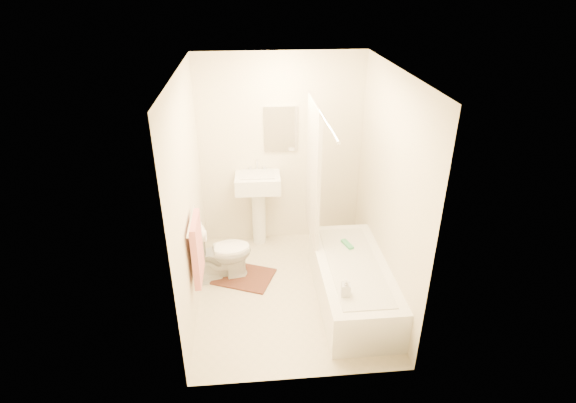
{
  "coord_description": "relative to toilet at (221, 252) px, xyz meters",
  "views": [
    {
      "loc": [
        -0.39,
        -3.97,
        3.17
      ],
      "look_at": [
        0.0,
        0.25,
        1.0
      ],
      "focal_mm": 28.0,
      "sensor_mm": 36.0,
      "label": 1
    }
  ],
  "objects": [
    {
      "name": "scrub_brush",
      "position": [
        1.4,
        -0.19,
        0.14
      ],
      "size": [
        0.12,
        0.2,
        0.04
      ],
      "primitive_type": "cube",
      "rotation": [
        0.0,
        0.0,
        0.32
      ],
      "color": "#43AB6A",
      "rests_on": "bathtub"
    },
    {
      "name": "towel",
      "position": [
        -0.18,
        -0.6,
        0.44
      ],
      "size": [
        0.06,
        0.45,
        0.66
      ],
      "primitive_type": "cube",
      "color": "#CC7266",
      "rests_on": "towel_bar"
    },
    {
      "name": "wall_back",
      "position": [
        0.75,
        0.85,
        0.86
      ],
      "size": [
        2.0,
        0.02,
        2.4
      ],
      "primitive_type": "cube",
      "color": "beige",
      "rests_on": "ground"
    },
    {
      "name": "ceiling",
      "position": [
        0.75,
        -0.35,
        2.06
      ],
      "size": [
        2.4,
        2.4,
        0.0
      ],
      "primitive_type": "plane",
      "color": "white",
      "rests_on": "ground"
    },
    {
      "name": "toilet_paper",
      "position": [
        -0.18,
        -0.23,
        0.36
      ],
      "size": [
        0.11,
        0.12,
        0.12
      ],
      "primitive_type": "cylinder",
      "rotation": [
        0.0,
        1.57,
        0.0
      ],
      "color": "white",
      "rests_on": "wall_left"
    },
    {
      "name": "bathtub",
      "position": [
        1.39,
        -0.55,
        -0.11
      ],
      "size": [
        0.71,
        1.63,
        0.46
      ],
      "primitive_type": null,
      "color": "white",
      "rests_on": "floor"
    },
    {
      "name": "soap_bottle",
      "position": [
        1.21,
        -1.03,
        0.22
      ],
      "size": [
        0.1,
        0.1,
        0.19
      ],
      "primitive_type": "imported",
      "rotation": [
        0.0,
        0.0,
        -0.15
      ],
      "color": "silver",
      "rests_on": "bathtub"
    },
    {
      "name": "shower_curtain",
      "position": [
        1.05,
        0.15,
        0.88
      ],
      "size": [
        0.04,
        0.8,
        1.55
      ],
      "primitive_type": "cube",
      "color": "silver",
      "rests_on": "curtain_rod"
    },
    {
      "name": "mirror",
      "position": [
        0.75,
        0.83,
        1.16
      ],
      "size": [
        0.4,
        0.03,
        0.55
      ],
      "primitive_type": "cube",
      "color": "white",
      "rests_on": "wall_back"
    },
    {
      "name": "floor",
      "position": [
        0.75,
        -0.35,
        -0.34
      ],
      "size": [
        2.4,
        2.4,
        0.0
      ],
      "primitive_type": "plane",
      "color": "beige",
      "rests_on": "ground"
    },
    {
      "name": "curtain_rod",
      "position": [
        1.05,
        -0.25,
        1.66
      ],
      "size": [
        0.03,
        1.7,
        0.03
      ],
      "primitive_type": "cylinder",
      "rotation": [
        1.57,
        0.0,
        0.0
      ],
      "color": "silver",
      "rests_on": "wall_back"
    },
    {
      "name": "toilet",
      "position": [
        0.0,
        0.0,
        0.0
      ],
      "size": [
        0.74,
        0.49,
        0.67
      ],
      "primitive_type": "imported",
      "rotation": [
        0.0,
        0.0,
        1.74
      ],
      "color": "white",
      "rests_on": "floor"
    },
    {
      "name": "towel_bar",
      "position": [
        -0.21,
        -0.6,
        0.76
      ],
      "size": [
        0.02,
        0.6,
        0.02
      ],
      "primitive_type": "cylinder",
      "rotation": [
        1.57,
        0.0,
        0.0
      ],
      "color": "silver",
      "rests_on": "wall_left"
    },
    {
      "name": "sink",
      "position": [
        0.45,
        0.71,
        0.2
      ],
      "size": [
        0.55,
        0.45,
        1.07
      ],
      "primitive_type": null,
      "rotation": [
        0.0,
        0.0,
        -0.02
      ],
      "color": "white",
      "rests_on": "floor"
    },
    {
      "name": "wall_left",
      "position": [
        -0.25,
        -0.35,
        0.86
      ],
      "size": [
        0.02,
        2.4,
        2.4
      ],
      "primitive_type": "cube",
      "color": "beige",
      "rests_on": "ground"
    },
    {
      "name": "bath_mat",
      "position": [
        0.24,
        -0.04,
        -0.32
      ],
      "size": [
        0.78,
        0.69,
        0.02
      ],
      "primitive_type": "cube",
      "rotation": [
        0.0,
        0.0,
        -0.39
      ],
      "color": "#56261F",
      "rests_on": "floor"
    },
    {
      "name": "wall_right",
      "position": [
        1.75,
        -0.35,
        0.86
      ],
      "size": [
        0.02,
        2.4,
        2.4
      ],
      "primitive_type": "cube",
      "color": "beige",
      "rests_on": "ground"
    }
  ]
}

